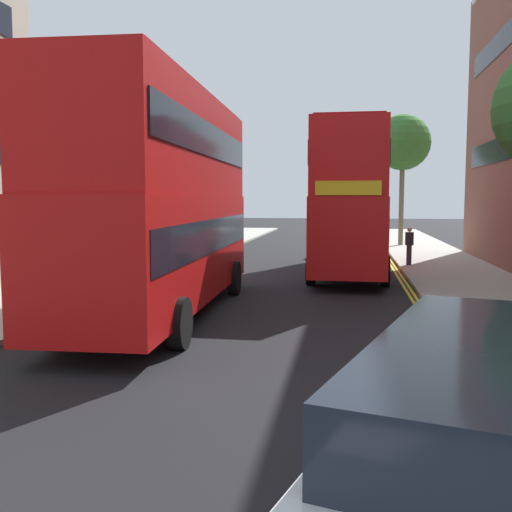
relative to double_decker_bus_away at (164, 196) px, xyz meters
The scene contains 8 objects.
sidewalk_right 9.57m from the double_decker_bus_away, 15.77° to the left, with size 4.00×80.00×0.14m, color #ADA89E.
sidewalk_left 5.73m from the double_decker_bus_away, 149.73° to the left, with size 4.00×80.00×0.14m, color #ADA89E.
kerb_line_outer 7.33m from the double_decker_bus_away, ahead, with size 0.10×56.00×0.01m, color yellow.
kerb_line_inner 7.19m from the double_decker_bus_away, ahead, with size 0.10×56.00×0.01m, color yellow.
double_decker_bus_away is the anchor object (origin of this frame).
double_decker_bus_oncoming 10.30m from the double_decker_bus_away, 63.21° to the left, with size 2.89×10.83×5.64m.
pedestrian_far 13.69m from the double_decker_bus_away, 57.93° to the left, with size 0.34×0.22×1.62m.
street_tree_mid 24.31m from the double_decker_bus_away, 71.16° to the left, with size 3.37×3.37×7.93m.
Camera 1 is at (2.37, -0.83, 2.96)m, focal length 41.33 mm.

